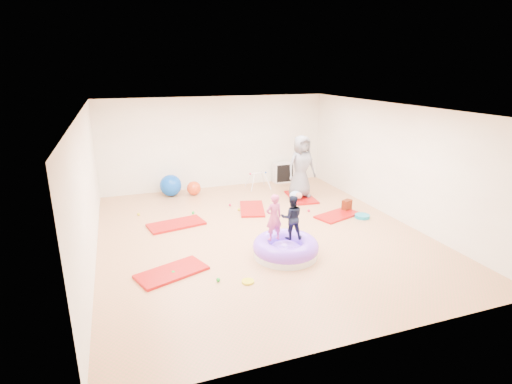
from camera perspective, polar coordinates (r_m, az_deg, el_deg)
name	(u,v)px	position (r m, az deg, el deg)	size (l,w,h in m)	color
room	(261,174)	(8.68, 0.66, 2.60)	(7.01, 8.01, 2.81)	#CD7C58
gym_mat_front_left	(172,272)	(7.61, -11.95, -11.15)	(1.26, 0.63, 0.05)	#9B090A
gym_mat_mid_left	(176,224)	(9.76, -11.32, -4.54)	(1.30, 0.65, 0.05)	#9B090A
gym_mat_center_back	(252,209)	(10.62, -0.56, -2.40)	(1.22, 0.61, 0.05)	#9B090A
gym_mat_right	(337,215)	(10.37, 11.56, -3.27)	(1.17, 0.58, 0.05)	#9B090A
gym_mat_rear_right	(301,197)	(11.63, 6.45, -0.73)	(1.28, 0.64, 0.05)	#9B090A
inflatable_cushion	(286,248)	(8.06, 4.25, -8.03)	(1.32, 1.32, 0.41)	silver
child_pink	(274,215)	(7.81, 2.58, -3.31)	(0.35, 0.23, 0.95)	#C7477D
child_navy	(292,215)	(7.91, 5.13, -3.29)	(0.44, 0.34, 0.90)	black
adult_caregiver	(301,167)	(11.38, 6.49, 3.64)	(0.87, 0.56, 1.77)	slate
infant	(297,195)	(11.33, 5.84, -0.42)	(0.40, 0.41, 0.24)	#9AB7E2
ball_pit_balls	(233,229)	(9.27, -3.24, -5.36)	(4.30, 3.95, 0.07)	yellow
exercise_ball_blue	(171,185)	(11.94, -12.09, 0.92)	(0.63, 0.63, 0.63)	#0942AF
exercise_ball_orange	(194,188)	(11.93, -8.88, 0.53)	(0.41, 0.41, 0.41)	red
infant_play_gym	(258,178)	(12.34, 0.29, 2.00)	(0.68, 0.65, 0.52)	silver
cube_shelf	(283,172)	(13.15, 3.91, 2.83)	(0.66, 0.32, 0.66)	silver
balance_disc	(362,216)	(10.39, 14.95, -3.37)	(0.37, 0.37, 0.08)	#0F81A0
backpack	(347,206)	(10.75, 12.84, -1.89)	(0.26, 0.16, 0.30)	#A62C09
yellow_toy	(248,282)	(7.18, -1.17, -12.67)	(0.22, 0.22, 0.03)	yellow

